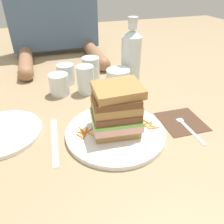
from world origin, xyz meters
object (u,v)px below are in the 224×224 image
at_px(empty_tumbler_3, 59,84).
at_px(water_bottle, 131,59).
at_px(side_plate, 2,133).
at_px(knife, 55,141).
at_px(empty_tumbler_1, 91,68).
at_px(napkin_dark, 181,121).
at_px(empty_tumbler_2, 86,80).
at_px(juice_glass, 118,85).
at_px(fork, 186,125).
at_px(diner_across, 52,2).
at_px(main_plate, 115,132).
at_px(empty_tumbler_0, 66,74).
at_px(sandwich, 116,110).

bearing_deg(empty_tumbler_3, water_bottle, -5.84).
bearing_deg(side_plate, empty_tumbler_3, 46.44).
bearing_deg(knife, empty_tumbler_1, 62.57).
xyz_separation_m(napkin_dark, empty_tumbler_2, (-0.22, 0.27, 0.05)).
xyz_separation_m(juice_glass, side_plate, (-0.37, -0.11, -0.04)).
relative_size(napkin_dark, empty_tumbler_2, 1.27).
distance_m(fork, empty_tumbler_2, 0.37).
distance_m(side_plate, diner_across, 0.75).
bearing_deg(fork, diner_across, 108.77).
bearing_deg(main_plate, napkin_dark, -1.61).
height_order(empty_tumbler_0, diner_across, diner_across).
bearing_deg(empty_tumbler_2, juice_glass, -33.02).
relative_size(water_bottle, diner_across, 0.44).
height_order(sandwich, side_plate, sandwich).
distance_m(main_plate, empty_tumbler_3, 0.31).
relative_size(fork, diner_across, 0.29).
bearing_deg(empty_tumbler_2, main_plate, -85.48).
xyz_separation_m(empty_tumbler_2, diner_across, (-0.04, 0.50, 0.20)).
bearing_deg(empty_tumbler_1, side_plate, -138.23).
bearing_deg(main_plate, empty_tumbler_0, 101.84).
xyz_separation_m(main_plate, fork, (0.20, -0.03, -0.00)).
xyz_separation_m(fork, empty_tumbler_3, (-0.32, 0.31, 0.03)).
distance_m(fork, diner_across, 0.87).
height_order(water_bottle, empty_tumbler_2, water_bottle).
distance_m(napkin_dark, diner_across, 0.85).
distance_m(knife, diner_across, 0.79).
height_order(knife, diner_across, diner_across).
relative_size(knife, juice_glass, 2.02).
xyz_separation_m(napkin_dark, diner_across, (-0.27, 0.77, 0.25)).
height_order(fork, water_bottle, water_bottle).
relative_size(main_plate, diner_across, 0.47).
bearing_deg(napkin_dark, juice_glass, 121.26).
bearing_deg(fork, knife, 172.70).
bearing_deg(sandwich, side_plate, 162.41).
bearing_deg(empty_tumbler_3, juice_glass, -22.99).
xyz_separation_m(fork, empty_tumbler_2, (-0.22, 0.29, 0.05)).
bearing_deg(empty_tumbler_3, fork, -44.49).
distance_m(sandwich, empty_tumbler_1, 0.38).
bearing_deg(sandwich, empty_tumbler_1, 86.30).
bearing_deg(diner_across, main_plate, -85.13).
distance_m(sandwich, empty_tumbler_3, 0.31).
xyz_separation_m(sandwich, diner_across, (-0.07, 0.76, 0.17)).
bearing_deg(knife, main_plate, -6.60).
bearing_deg(knife, water_bottle, 37.70).
relative_size(empty_tumbler_2, diner_across, 0.17).
xyz_separation_m(side_plate, diner_across, (0.23, 0.67, 0.24)).
relative_size(main_plate, sandwich, 2.01).
relative_size(napkin_dark, water_bottle, 0.50).
relative_size(empty_tumbler_0, diner_across, 0.13).
height_order(main_plate, juice_glass, juice_glass).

